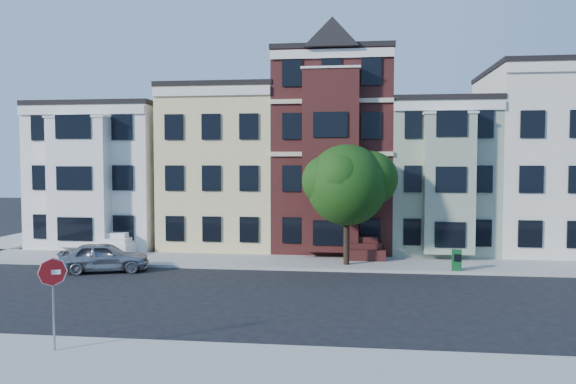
# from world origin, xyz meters

# --- Properties ---
(ground) EXTENTS (120.00, 120.00, 0.00)m
(ground) POSITION_xyz_m (0.00, 0.00, 0.00)
(ground) COLOR black
(far_sidewalk) EXTENTS (60.00, 4.00, 0.15)m
(far_sidewalk) POSITION_xyz_m (0.00, 8.00, 0.07)
(far_sidewalk) COLOR #9E9B93
(far_sidewalk) RESTS_ON ground
(near_sidewalk) EXTENTS (60.00, 4.00, 0.15)m
(near_sidewalk) POSITION_xyz_m (0.00, -8.00, 0.07)
(near_sidewalk) COLOR #9E9B93
(near_sidewalk) RESTS_ON ground
(house_white) EXTENTS (8.00, 9.00, 9.00)m
(house_white) POSITION_xyz_m (-15.00, 14.50, 4.50)
(house_white) COLOR white
(house_white) RESTS_ON ground
(house_yellow) EXTENTS (7.00, 9.00, 10.00)m
(house_yellow) POSITION_xyz_m (-7.00, 14.50, 5.00)
(house_yellow) COLOR beige
(house_yellow) RESTS_ON ground
(house_brown) EXTENTS (7.00, 9.00, 12.00)m
(house_brown) POSITION_xyz_m (0.00, 14.50, 6.00)
(house_brown) COLOR #391513
(house_brown) RESTS_ON ground
(house_green) EXTENTS (6.00, 9.00, 9.00)m
(house_green) POSITION_xyz_m (6.50, 14.50, 4.50)
(house_green) COLOR #8F9F86
(house_green) RESTS_ON ground
(house_cream) EXTENTS (8.00, 9.00, 11.00)m
(house_cream) POSITION_xyz_m (13.50, 14.50, 5.50)
(house_cream) COLOR silver
(house_cream) RESTS_ON ground
(street_tree) EXTENTS (8.36, 8.36, 7.80)m
(street_tree) POSITION_xyz_m (0.95, 7.36, 4.05)
(street_tree) COLOR #1F4D13
(street_tree) RESTS_ON far_sidewalk
(parked_car) EXTENTS (4.73, 2.98, 1.50)m
(parked_car) POSITION_xyz_m (-11.17, 4.63, 0.75)
(parked_car) COLOR #93949B
(parked_car) RESTS_ON ground
(newspaper_box) EXTENTS (0.51, 0.46, 1.03)m
(newspaper_box) POSITION_xyz_m (6.42, 6.36, 0.66)
(newspaper_box) COLOR #125225
(newspaper_box) RESTS_ON far_sidewalk
(fire_hydrant) EXTENTS (0.25, 0.25, 0.59)m
(fire_hydrant) POSITION_xyz_m (-12.77, 6.78, 0.45)
(fire_hydrant) COLOR silver
(fire_hydrant) RESTS_ON far_sidewalk
(stop_sign) EXTENTS (0.81, 0.41, 3.01)m
(stop_sign) POSITION_xyz_m (-7.07, -7.27, 1.65)
(stop_sign) COLOR red
(stop_sign) RESTS_ON near_sidewalk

